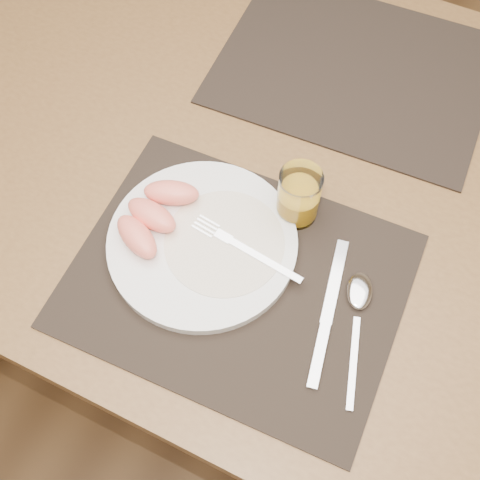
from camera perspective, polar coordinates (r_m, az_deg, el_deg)
name	(u,v)px	position (r m, az deg, el deg)	size (l,w,h in m)	color
ground	(272,327)	(1.61, 3.08, -8.27)	(5.00, 5.00, 0.00)	brown
table	(291,191)	(1.01, 4.88, 4.61)	(1.40, 0.90, 0.75)	brown
placemat_near	(237,280)	(0.84, -0.25, -3.83)	(0.45, 0.35, 0.00)	black
placemat_far	(354,69)	(1.08, 10.79, 15.64)	(0.45, 0.35, 0.00)	black
plate	(202,242)	(0.85, -3.58, -0.23)	(0.27, 0.27, 0.02)	white
plate_dressing	(224,242)	(0.84, -1.49, -0.20)	(0.17, 0.17, 0.00)	white
fork	(238,245)	(0.84, -0.22, -0.46)	(0.18, 0.04, 0.00)	silver
knife	(326,323)	(0.82, 8.12, -7.83)	(0.05, 0.22, 0.01)	silver
spoon	(359,301)	(0.83, 11.19, -5.70)	(0.07, 0.19, 0.01)	silver
juice_glass	(298,198)	(0.86, 5.56, 4.03)	(0.06, 0.06, 0.09)	white
grapefruit_wedges	(154,215)	(0.86, -8.20, 2.41)	(0.10, 0.15, 0.03)	#FF8168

